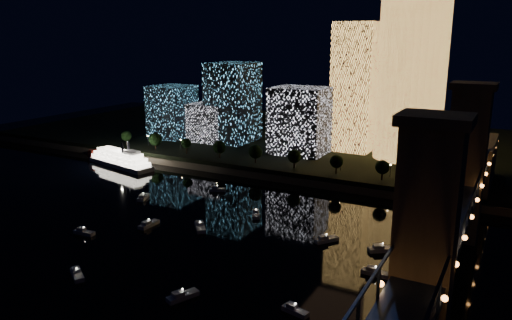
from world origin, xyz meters
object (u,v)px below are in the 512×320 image
(tower_cylindrical, at_px, (412,71))
(tower_rectangular, at_px, (355,87))
(riverboat, at_px, (118,159))
(truss_bridge, at_px, (440,242))

(tower_cylindrical, height_order, tower_rectangular, tower_cylindrical)
(tower_rectangular, relative_size, riverboat, 1.43)
(tower_cylindrical, relative_size, truss_bridge, 0.32)
(tower_cylindrical, height_order, truss_bridge, tower_cylindrical)
(truss_bridge, distance_m, riverboat, 175.74)
(truss_bridge, height_order, riverboat, truss_bridge)
(riverboat, bearing_deg, tower_rectangular, 35.16)
(tower_cylindrical, xyz_separation_m, tower_rectangular, (-28.90, 5.21, -9.59))
(tower_cylindrical, bearing_deg, tower_rectangular, 169.78)
(tower_cylindrical, xyz_separation_m, truss_bridge, (34.77, -129.14, -31.05))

